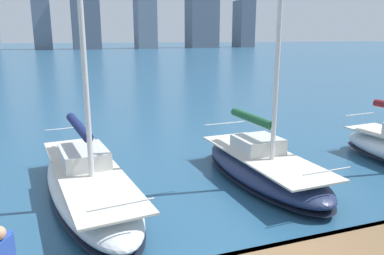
{
  "coord_description": "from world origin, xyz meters",
  "views": [
    {
      "loc": [
        3.92,
        5.23,
        5.23
      ],
      "look_at": [
        -0.21,
        -6.39,
        2.2
      ],
      "focal_mm": 35.0,
      "sensor_mm": 36.0,
      "label": 1
    }
  ],
  "objects": [
    {
      "name": "sailboat_forest",
      "position": [
        -2.89,
        -6.16,
        0.62
      ],
      "size": [
        2.88,
        7.18,
        10.42
      ],
      "color": "navy",
      "rests_on": "ground"
    },
    {
      "name": "sailboat_navy",
      "position": [
        3.29,
        -6.69,
        0.63
      ],
      "size": [
        3.41,
        9.07,
        11.71
      ],
      "color": "silver",
      "rests_on": "ground"
    }
  ]
}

